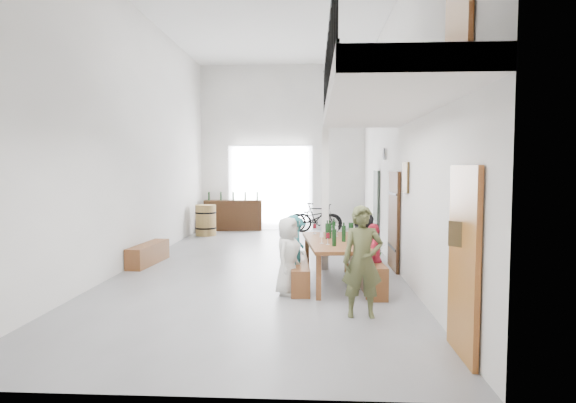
# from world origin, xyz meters

# --- Properties ---
(floor) EXTENTS (12.00, 12.00, 0.00)m
(floor) POSITION_xyz_m (0.00, 0.00, 0.00)
(floor) COLOR slate
(floor) RESTS_ON ground
(room_walls) EXTENTS (12.00, 12.00, 12.00)m
(room_walls) POSITION_xyz_m (0.00, 0.00, 3.55)
(room_walls) COLOR white
(room_walls) RESTS_ON ground
(gateway_portal) EXTENTS (2.80, 0.08, 2.80)m
(gateway_portal) POSITION_xyz_m (-0.40, 5.94, 1.40)
(gateway_portal) COLOR white
(gateway_portal) RESTS_ON ground
(right_wall_decor) EXTENTS (0.07, 8.28, 5.07)m
(right_wall_decor) POSITION_xyz_m (2.70, -1.87, 1.74)
(right_wall_decor) COLOR #95581F
(right_wall_decor) RESTS_ON ground
(balcony) EXTENTS (1.52, 5.62, 4.00)m
(balcony) POSITION_xyz_m (1.98, -3.13, 2.96)
(balcony) COLOR white
(balcony) RESTS_ON ground
(tasting_table) EXTENTS (1.18, 2.38, 0.79)m
(tasting_table) POSITION_xyz_m (1.44, -1.71, 0.71)
(tasting_table) COLOR brown
(tasting_table) RESTS_ON ground
(bench_inner) EXTENTS (0.41, 1.93, 0.44)m
(bench_inner) POSITION_xyz_m (0.81, -1.74, 0.22)
(bench_inner) COLOR brown
(bench_inner) RESTS_ON ground
(bench_wall) EXTENTS (0.44, 2.30, 0.52)m
(bench_wall) POSITION_xyz_m (2.01, -1.69, 0.26)
(bench_wall) COLOR brown
(bench_wall) RESTS_ON ground
(tableware) EXTENTS (0.57, 1.61, 0.35)m
(tableware) POSITION_xyz_m (1.39, -1.54, 0.93)
(tableware) COLOR black
(tableware) RESTS_ON tasting_table
(side_bench) EXTENTS (0.46, 1.58, 0.44)m
(side_bench) POSITION_xyz_m (-2.50, -0.08, 0.22)
(side_bench) COLOR brown
(side_bench) RESTS_ON ground
(oak_barrel) EXTENTS (0.64, 0.64, 0.94)m
(oak_barrel) POSITION_xyz_m (-2.24, 4.33, 0.47)
(oak_barrel) COLOR olive
(oak_barrel) RESTS_ON ground
(serving_counter) EXTENTS (1.93, 0.69, 1.00)m
(serving_counter) POSITION_xyz_m (-1.61, 5.65, 0.50)
(serving_counter) COLOR #35200D
(serving_counter) RESTS_ON ground
(counter_bottles) EXTENTS (1.64, 0.26, 0.28)m
(counter_bottles) POSITION_xyz_m (-1.61, 5.64, 1.14)
(counter_bottles) COLOR black
(counter_bottles) RESTS_ON serving_counter
(guest_left_a) EXTENTS (0.58, 0.72, 1.27)m
(guest_left_a) POSITION_xyz_m (0.65, -2.40, 0.64)
(guest_left_a) COLOR silver
(guest_left_a) RESTS_ON ground
(guest_left_b) EXTENTS (0.35, 0.49, 1.27)m
(guest_left_b) POSITION_xyz_m (0.75, -1.95, 0.63)
(guest_left_b) COLOR #226D74
(guest_left_b) RESTS_ON ground
(guest_left_c) EXTENTS (0.58, 0.66, 1.14)m
(guest_left_c) POSITION_xyz_m (0.71, -1.40, 0.57)
(guest_left_c) COLOR silver
(guest_left_c) RESTS_ON ground
(guest_left_d) EXTENTS (0.54, 0.79, 1.13)m
(guest_left_d) POSITION_xyz_m (0.71, -0.89, 0.56)
(guest_left_d) COLOR #226D74
(guest_left_d) RESTS_ON ground
(guest_right_a) EXTENTS (0.45, 0.73, 1.16)m
(guest_right_a) POSITION_xyz_m (2.06, -2.23, 0.58)
(guest_right_a) COLOR red
(guest_right_a) RESTS_ON ground
(guest_right_b) EXTENTS (0.61, 1.25, 1.29)m
(guest_right_b) POSITION_xyz_m (1.97, -1.52, 0.65)
(guest_right_b) COLOR black
(guest_right_b) RESTS_ON ground
(guest_right_c) EXTENTS (0.59, 0.73, 1.30)m
(guest_right_c) POSITION_xyz_m (1.96, -0.93, 0.65)
(guest_right_c) COLOR silver
(guest_right_c) RESTS_ON ground
(host_standing) EXTENTS (0.57, 0.38, 1.55)m
(host_standing) POSITION_xyz_m (1.75, -3.54, 0.78)
(host_standing) COLOR #484C2B
(host_standing) RESTS_ON ground
(potted_plant) EXTENTS (0.50, 0.46, 0.47)m
(potted_plant) POSITION_xyz_m (2.45, 0.48, 0.23)
(potted_plant) COLOR #1A481F
(potted_plant) RESTS_ON ground
(bicycle_near) EXTENTS (1.84, 1.07, 0.91)m
(bicycle_near) POSITION_xyz_m (1.08, 5.28, 0.46)
(bicycle_near) COLOR black
(bicycle_near) RESTS_ON ground
(bicycle_far) EXTENTS (1.62, 0.58, 0.96)m
(bicycle_far) POSITION_xyz_m (1.18, 5.17, 0.48)
(bicycle_far) COLOR black
(bicycle_far) RESTS_ON ground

